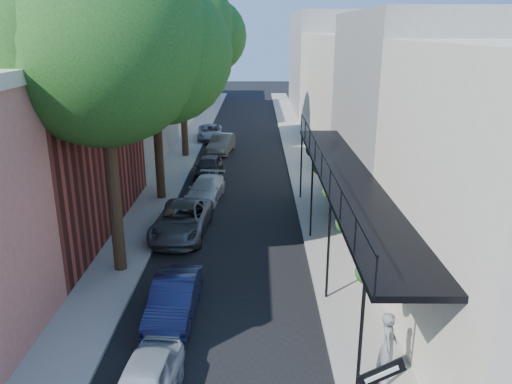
{
  "coord_description": "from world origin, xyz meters",
  "views": [
    {
      "loc": [
        1.08,
        -6.15,
        8.26
      ],
      "look_at": [
        1.05,
        10.61,
        2.8
      ],
      "focal_mm": 35.0,
      "sensor_mm": 36.0,
      "label": 1
    }
  ],
  "objects_px": {
    "oak_far": "(188,30)",
    "parked_car_c": "(182,220)",
    "oak_mid": "(162,57)",
    "parked_car_d": "(206,189)",
    "parked_car_f": "(222,144)",
    "oak_near": "(116,43)",
    "parked_car_e": "(209,167)",
    "parked_car_b": "(174,299)",
    "pedestrian": "(388,345)",
    "parked_car_g": "(210,132)"
  },
  "relations": [
    {
      "from": "oak_far",
      "to": "parked_car_c",
      "type": "distance_m",
      "value": 15.88
    },
    {
      "from": "oak_mid",
      "to": "parked_car_d",
      "type": "relative_size",
      "value": 2.63
    },
    {
      "from": "oak_mid",
      "to": "parked_car_d",
      "type": "distance_m",
      "value": 6.77
    },
    {
      "from": "parked_car_f",
      "to": "parked_car_d",
      "type": "bearing_deg",
      "value": -83.43
    },
    {
      "from": "oak_near",
      "to": "parked_car_e",
      "type": "height_order",
      "value": "oak_near"
    },
    {
      "from": "parked_car_c",
      "to": "parked_car_d",
      "type": "height_order",
      "value": "parked_car_c"
    },
    {
      "from": "oak_near",
      "to": "parked_car_f",
      "type": "distance_m",
      "value": 19.45
    },
    {
      "from": "oak_far",
      "to": "parked_car_b",
      "type": "relative_size",
      "value": 3.27
    },
    {
      "from": "parked_car_b",
      "to": "parked_car_f",
      "type": "bearing_deg",
      "value": 91.42
    },
    {
      "from": "parked_car_c",
      "to": "parked_car_f",
      "type": "xyz_separation_m",
      "value": [
        0.68,
        14.82,
        0.01
      ]
    },
    {
      "from": "oak_near",
      "to": "oak_far",
      "type": "height_order",
      "value": "oak_far"
    },
    {
      "from": "oak_far",
      "to": "parked_car_f",
      "type": "bearing_deg",
      "value": 25.67
    },
    {
      "from": "oak_near",
      "to": "parked_car_c",
      "type": "xyz_separation_m",
      "value": [
        1.29,
        3.13,
        -7.24
      ]
    },
    {
      "from": "oak_far",
      "to": "parked_car_d",
      "type": "relative_size",
      "value": 3.07
    },
    {
      "from": "oak_mid",
      "to": "parked_car_b",
      "type": "relative_size",
      "value": 2.8
    },
    {
      "from": "parked_car_c",
      "to": "pedestrian",
      "type": "xyz_separation_m",
      "value": [
        6.34,
        -9.21,
        0.35
      ]
    },
    {
      "from": "parked_car_b",
      "to": "parked_car_e",
      "type": "distance_m",
      "value": 15.01
    },
    {
      "from": "parked_car_b",
      "to": "parked_car_f",
      "type": "xyz_separation_m",
      "value": [
        0.0,
        21.2,
        0.05
      ]
    },
    {
      "from": "oak_far",
      "to": "parked_car_b",
      "type": "bearing_deg",
      "value": -84.49
    },
    {
      "from": "oak_near",
      "to": "parked_car_g",
      "type": "height_order",
      "value": "oak_near"
    },
    {
      "from": "parked_car_g",
      "to": "oak_near",
      "type": "bearing_deg",
      "value": -96.53
    },
    {
      "from": "parked_car_e",
      "to": "parked_car_f",
      "type": "distance_m",
      "value": 6.2
    },
    {
      "from": "parked_car_e",
      "to": "parked_car_f",
      "type": "xyz_separation_m",
      "value": [
        0.35,
        6.19,
        0.03
      ]
    },
    {
      "from": "parked_car_f",
      "to": "parked_car_g",
      "type": "distance_m",
      "value": 4.54
    },
    {
      "from": "oak_mid",
      "to": "oak_far",
      "type": "bearing_deg",
      "value": 89.59
    },
    {
      "from": "parked_car_b",
      "to": "pedestrian",
      "type": "xyz_separation_m",
      "value": [
        5.66,
        -2.83,
        0.39
      ]
    },
    {
      "from": "parked_car_d",
      "to": "oak_far",
      "type": "bearing_deg",
      "value": 107.99
    },
    {
      "from": "parked_car_g",
      "to": "parked_car_b",
      "type": "bearing_deg",
      "value": -91.88
    },
    {
      "from": "oak_mid",
      "to": "pedestrian",
      "type": "bearing_deg",
      "value": -61.34
    },
    {
      "from": "parked_car_e",
      "to": "parked_car_d",
      "type": "bearing_deg",
      "value": -84.85
    },
    {
      "from": "oak_far",
      "to": "parked_car_d",
      "type": "height_order",
      "value": "oak_far"
    },
    {
      "from": "parked_car_f",
      "to": "pedestrian",
      "type": "distance_m",
      "value": 24.69
    },
    {
      "from": "parked_car_c",
      "to": "pedestrian",
      "type": "relative_size",
      "value": 2.66
    },
    {
      "from": "oak_near",
      "to": "parked_car_d",
      "type": "distance_m",
      "value": 10.77
    },
    {
      "from": "parked_car_c",
      "to": "parked_car_e",
      "type": "relative_size",
      "value": 1.26
    },
    {
      "from": "oak_near",
      "to": "parked_car_f",
      "type": "height_order",
      "value": "oak_near"
    },
    {
      "from": "parked_car_d",
      "to": "pedestrian",
      "type": "height_order",
      "value": "pedestrian"
    },
    {
      "from": "oak_mid",
      "to": "parked_car_g",
      "type": "xyz_separation_m",
      "value": [
        0.82,
        14.36,
        -6.47
      ]
    },
    {
      "from": "parked_car_c",
      "to": "oak_mid",
      "type": "bearing_deg",
      "value": 108.75
    },
    {
      "from": "oak_far",
      "to": "parked_car_c",
      "type": "height_order",
      "value": "oak_far"
    },
    {
      "from": "parked_car_g",
      "to": "oak_mid",
      "type": "bearing_deg",
      "value": -97.83
    },
    {
      "from": "parked_car_d",
      "to": "parked_car_f",
      "type": "xyz_separation_m",
      "value": [
        0.12,
        10.27,
        0.09
      ]
    },
    {
      "from": "parked_car_d",
      "to": "parked_car_g",
      "type": "distance_m",
      "value": 14.68
    },
    {
      "from": "oak_near",
      "to": "parked_car_b",
      "type": "height_order",
      "value": "oak_near"
    },
    {
      "from": "oak_mid",
      "to": "parked_car_b",
      "type": "bearing_deg",
      "value": -79.81
    },
    {
      "from": "parked_car_c",
      "to": "parked_car_g",
      "type": "height_order",
      "value": "parked_car_c"
    },
    {
      "from": "oak_mid",
      "to": "parked_car_f",
      "type": "relative_size",
      "value": 2.57
    },
    {
      "from": "oak_mid",
      "to": "parked_car_b",
      "type": "distance_m",
      "value": 13.11
    },
    {
      "from": "pedestrian",
      "to": "oak_far",
      "type": "bearing_deg",
      "value": 34.81
    },
    {
      "from": "parked_car_b",
      "to": "parked_car_e",
      "type": "xyz_separation_m",
      "value": [
        -0.35,
        15.01,
        0.03
      ]
    }
  ]
}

